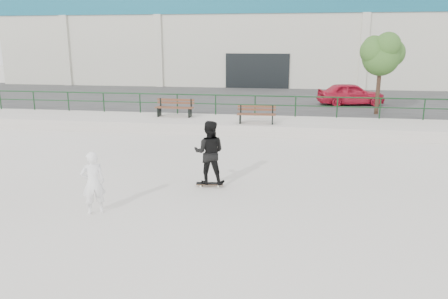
% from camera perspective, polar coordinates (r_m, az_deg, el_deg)
% --- Properties ---
extents(ground, '(120.00, 120.00, 0.00)m').
position_cam_1_polar(ground, '(11.96, -5.42, -6.36)').
color(ground, '#B8B4A8').
rests_on(ground, ground).
extents(ledge, '(30.00, 3.00, 0.50)m').
position_cam_1_polar(ledge, '(20.91, 0.99, 3.26)').
color(ledge, '#BBB5AB').
rests_on(ledge, ground).
extents(parking_strip, '(60.00, 14.00, 0.50)m').
position_cam_1_polar(parking_strip, '(29.25, 3.33, 6.32)').
color(parking_strip, '#323232').
rests_on(parking_strip, ground).
extents(railing, '(28.00, 0.06, 1.03)m').
position_cam_1_polar(railing, '(22.02, 1.48, 6.42)').
color(railing, '#153A1C').
rests_on(railing, ledge).
extents(commercial_building, '(44.20, 16.33, 8.00)m').
position_cam_1_polar(commercial_building, '(42.94, 5.34, 14.51)').
color(commercial_building, beige).
rests_on(commercial_building, ground).
extents(bench_left, '(1.90, 0.58, 0.87)m').
position_cam_1_polar(bench_left, '(21.83, -6.44, 5.44)').
color(bench_left, '#52311C').
rests_on(bench_left, ledge).
extents(bench_right, '(1.77, 0.58, 0.81)m').
position_cam_1_polar(bench_right, '(19.93, 4.26, 4.58)').
color(bench_right, '#52311C').
rests_on(bench_right, ledge).
extents(tree, '(2.30, 2.04, 4.08)m').
position_cam_1_polar(tree, '(23.53, 19.91, 11.75)').
color(tree, '#3F291F').
rests_on(tree, parking_strip).
extents(red_car, '(4.04, 2.31, 1.29)m').
position_cam_1_polar(red_car, '(26.69, 16.22, 6.99)').
color(red_car, '#B91630').
rests_on(red_car, parking_strip).
extents(skateboard, '(0.80, 0.29, 0.09)m').
position_cam_1_polar(skateboard, '(12.85, -1.90, -4.49)').
color(skateboard, black).
rests_on(skateboard, ground).
extents(standing_skater, '(0.93, 0.74, 1.86)m').
position_cam_1_polar(standing_skater, '(12.58, -1.93, -0.38)').
color(standing_skater, black).
rests_on(standing_skater, skateboard).
extents(seated_skater, '(0.69, 0.62, 1.57)m').
position_cam_1_polar(seated_skater, '(11.12, -16.73, -4.20)').
color(seated_skater, white).
rests_on(seated_skater, ground).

